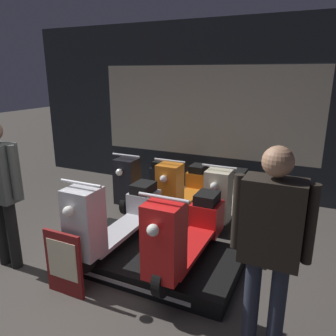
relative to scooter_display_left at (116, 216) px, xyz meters
The scene contains 10 objects.
ground_plane 1.05m from the scooter_display_left, 83.82° to the right, with size 30.00×30.00×0.00m, color #423D38.
shop_wall_back 3.12m from the scooter_display_left, 88.18° to the left, with size 7.74×0.09×3.20m.
display_platform 0.68m from the scooter_display_left, ahead, with size 2.06×1.15×0.20m.
scooter_display_left is the anchor object (origin of this frame).
scooter_display_right 0.93m from the scooter_display_left, ahead, with size 0.50×1.75×1.02m.
scooter_backrow_0 1.95m from the scooter_display_left, 108.79° to the left, with size 0.50×1.75×1.02m.
scooter_backrow_1 1.85m from the scooter_display_left, 85.62° to the left, with size 0.50×1.75×1.02m.
scooter_backrow_2 2.06m from the scooter_display_left, 63.74° to the left, with size 0.50×1.75×1.02m.
person_right_browsing 2.04m from the scooter_display_left, 19.27° to the right, with size 0.62×0.26×1.77m.
price_sign_board 0.84m from the scooter_display_left, 98.56° to the right, with size 0.46×0.04×0.72m.
Camera 1 is at (2.03, -2.18, 2.27)m, focal length 35.00 mm.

